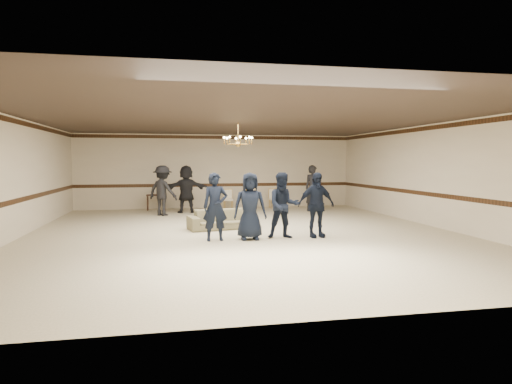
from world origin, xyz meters
The scene contains 16 objects.
room centered at (0.00, 0.00, 1.60)m, with size 12.01×14.01×3.21m.
chair_rail centered at (0.00, 6.99, 1.00)m, with size 12.00×0.02×0.14m, color #3B2211.
crown_molding centered at (0.00, 6.99, 3.08)m, with size 12.00×0.02×0.14m, color #3B2211.
chandelier centered at (0.00, 1.00, 2.88)m, with size 0.94×0.94×0.89m, color #B28539, non-canonical shape.
boy_a centered at (-0.91, -1.06, 0.87)m, with size 0.64×0.42×1.75m, color black.
boy_b centered at (-0.01, -1.06, 0.87)m, with size 0.85×0.56×1.75m, color black.
boy_c centered at (0.89, -1.06, 0.87)m, with size 0.85×0.66×1.75m, color black.
boy_d centered at (1.79, -1.06, 0.87)m, with size 1.02×0.43×1.75m, color black.
settee centered at (-0.52, 0.86, 0.29)m, with size 2.02×0.79×0.59m, color #726D4C.
adult_left centered at (-2.31, 4.56, 0.94)m, with size 1.21×0.70×1.88m, color black.
adult_mid centered at (-1.41, 5.26, 0.94)m, with size 1.74×0.56×1.88m, color black.
adult_right centered at (3.69, 4.86, 0.94)m, with size 0.69×0.45×1.88m, color black.
banquet_chair_left centered at (0.39, 6.27, 0.41)m, with size 0.40×0.40×0.83m, color #F2E7CB, non-canonical shape.
banquet_chair_mid centered at (1.39, 6.27, 0.41)m, with size 0.40×0.40×0.83m, color #F2E7CB, non-canonical shape.
banquet_chair_right centered at (2.39, 6.27, 0.41)m, with size 0.40×0.40×0.83m, color #F2E7CB, non-canonical shape.
console_table centered at (-2.61, 6.47, 0.33)m, with size 0.79×0.33×0.66m, color black.
Camera 1 is at (-2.04, -12.21, 2.03)m, focal length 30.81 mm.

